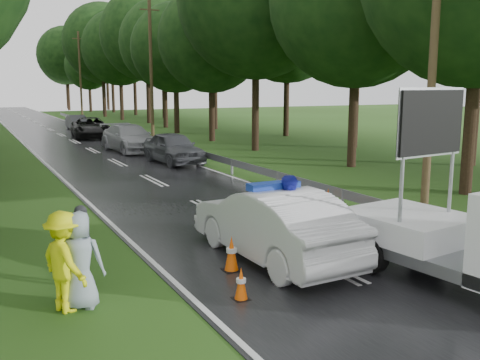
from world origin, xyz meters
TOP-DOWN VIEW (x-y plane):
  - ground at (0.00, 0.00)m, footprint 160.00×160.00m
  - road at (0.00, 30.00)m, footprint 7.00×140.00m
  - guardrail at (3.70, 29.67)m, footprint 0.12×60.06m
  - utility_pole_near at (5.20, 2.00)m, footprint 1.40×0.24m
  - utility_pole_mid at (5.20, 28.00)m, footprint 1.40×0.24m
  - utility_pole_far at (5.20, 54.00)m, footprint 1.40×0.24m
  - police_sedan at (-0.80, 0.78)m, footprint 1.89×5.06m
  - work_truck at (1.74, -2.68)m, footprint 2.65×5.06m
  - barrier at (0.08, 1.00)m, footprint 2.51×0.38m
  - officer at (0.21, 2.00)m, footprint 0.71×0.69m
  - civilian at (-0.50, 0.50)m, footprint 0.98×0.77m
  - bystander_left at (-5.52, 0.00)m, footprint 1.05×1.34m
  - bystander_mid at (-5.01, 1.12)m, footprint 0.53×1.01m
  - bystander_right at (-5.27, -0.00)m, footprint 1.03×0.89m
  - queue_car_first at (2.60, 16.59)m, footprint 2.16×4.82m
  - queue_car_second at (1.99, 22.59)m, footprint 2.75×5.78m
  - queue_car_third at (1.66, 32.40)m, footprint 3.14×5.86m
  - queue_car_fourth at (2.20, 40.69)m, footprint 1.58×4.12m
  - cone_near_left at (-2.54, -1.00)m, footprint 0.30×0.30m
  - cone_center at (-1.00, 0.00)m, footprint 0.34×0.34m
  - cone_far at (1.40, 5.00)m, footprint 0.38×0.38m
  - cone_left_mid at (-2.00, 0.50)m, footprint 0.37×0.37m
  - cone_right at (3.50, 4.50)m, footprint 0.31×0.31m

SIDE VIEW (x-z plane):
  - ground at x=0.00m, z-range 0.00..0.00m
  - road at x=0.00m, z-range 0.00..0.02m
  - cone_near_left at x=-2.54m, z-range -0.01..0.63m
  - cone_right at x=3.50m, z-range -0.01..0.65m
  - cone_center at x=-1.00m, z-range -0.01..0.70m
  - cone_left_mid at x=-2.00m, z-range -0.01..0.77m
  - cone_far at x=1.40m, z-range -0.01..0.79m
  - guardrail at x=3.70m, z-range 0.20..0.90m
  - queue_car_fourth at x=2.20m, z-range 0.00..1.34m
  - queue_car_third at x=1.66m, z-range 0.00..1.56m
  - barrier at x=0.08m, z-range 0.27..1.31m
  - queue_car_first at x=2.60m, z-range 0.00..1.61m
  - queue_car_second at x=1.99m, z-range 0.00..1.63m
  - officer at x=0.21m, z-range 0.00..1.64m
  - bystander_mid at x=-5.01m, z-range 0.00..1.65m
  - police_sedan at x=-0.80m, z-range -0.08..1.74m
  - bystander_right at x=-5.27m, z-range 0.00..1.78m
  - bystander_left at x=-5.52m, z-range 0.00..1.81m
  - civilian at x=-0.50m, z-range 0.00..1.99m
  - work_truck at x=1.74m, z-range -0.89..2.98m
  - utility_pole_near at x=5.20m, z-range 0.06..10.06m
  - utility_pole_mid at x=5.20m, z-range 0.06..10.06m
  - utility_pole_far at x=5.20m, z-range 0.06..10.06m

